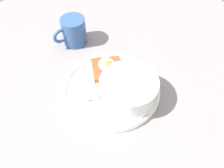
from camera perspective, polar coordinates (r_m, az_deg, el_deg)
ground_plane at (r=69.52cm, az=-0.00°, el=-2.06°), size 120.00×120.00×2.00cm
plate at (r=68.08cm, az=-0.00°, el=-1.16°), size 26.24×26.24×1.60cm
oatmeal_bowl at (r=63.71cm, az=3.85°, el=-1.27°), size 14.98×14.98×6.70cm
toast_slice at (r=71.57cm, az=-1.08°, el=3.45°), size 11.43×11.43×1.31cm
poached_egg at (r=70.17cm, az=-1.04°, el=4.40°), size 7.13×4.70×2.96cm
banana_slice_front at (r=66.18cm, az=-4.59°, el=-2.49°), size 4.50×4.51×1.16cm
banana_slice_left at (r=67.74cm, az=-5.41°, el=-0.62°), size 3.99×3.89×1.60cm
banana_slice_back at (r=65.11cm, az=-6.48°, el=-4.03°), size 3.73×3.74×1.17cm
banana_slice_right at (r=63.84cm, az=-4.49°, el=-5.33°), size 3.58×3.68×1.54cm
banana_slice_inner at (r=66.54cm, az=-7.31°, el=-2.35°), size 3.92×4.01×1.46cm
coffee_mug at (r=80.27cm, az=-8.83°, el=11.88°), size 7.52×10.98×8.87cm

